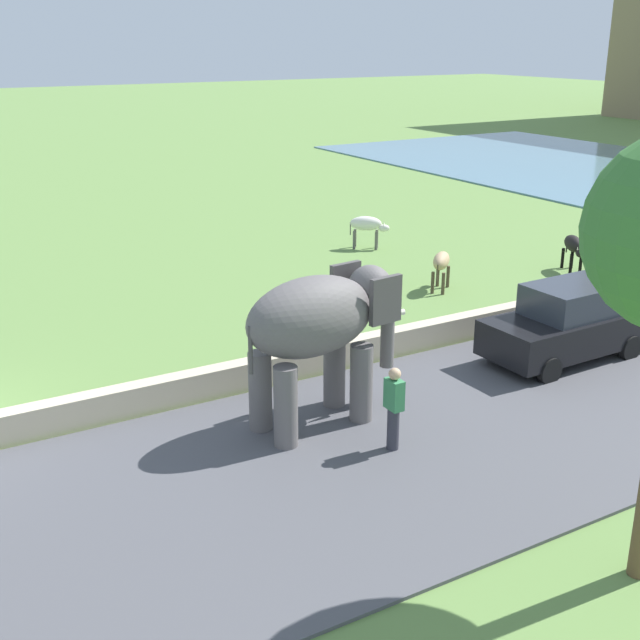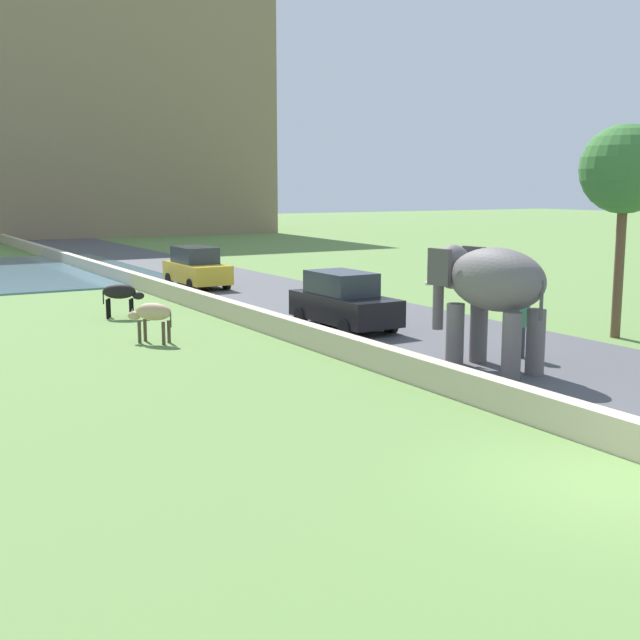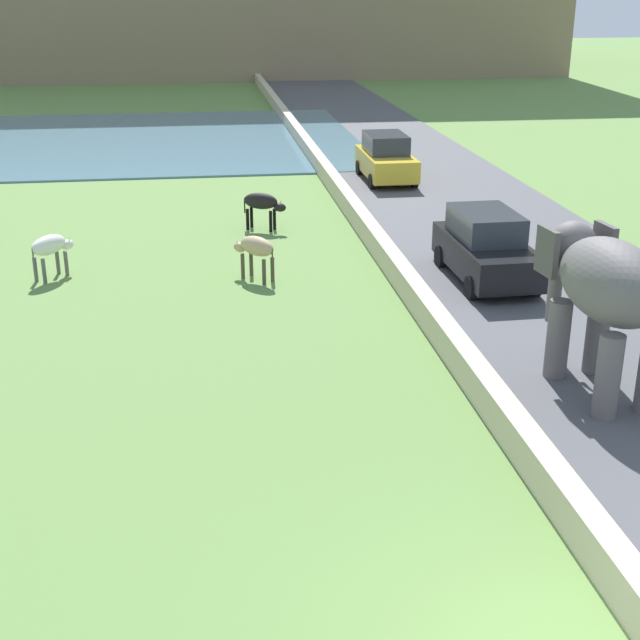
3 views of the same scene
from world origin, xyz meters
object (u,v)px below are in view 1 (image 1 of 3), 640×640
(elephant, at_px, (321,324))
(cow_white, at_px, (367,225))
(person_beside_elephant, at_px, (394,408))
(cow_tan, at_px, (442,262))
(cow_black, at_px, (574,246))
(car_black, at_px, (568,323))

(elephant, distance_m, cow_white, 13.85)
(person_beside_elephant, xyz_separation_m, cow_tan, (-7.40, 6.95, -0.04))
(cow_black, relative_size, cow_white, 1.07)
(cow_black, height_order, cow_tan, same)
(elephant, xyz_separation_m, person_beside_elephant, (1.63, 0.54, -1.16))
(person_beside_elephant, bearing_deg, elephant, -161.57)
(elephant, relative_size, cow_white, 2.73)
(car_black, distance_m, cow_white, 11.15)
(person_beside_elephant, distance_m, car_black, 6.21)
(person_beside_elephant, bearing_deg, cow_black, 120.15)
(person_beside_elephant, relative_size, cow_tan, 1.29)
(person_beside_elephant, bearing_deg, car_black, 104.97)
(elephant, height_order, person_beside_elephant, elephant)
(cow_white, distance_m, cow_tan, 5.28)
(person_beside_elephant, distance_m, cow_black, 13.62)
(elephant, height_order, car_black, elephant)
(cow_black, height_order, cow_white, same)
(elephant, distance_m, cow_tan, 9.53)
(cow_tan, bearing_deg, cow_black, 83.40)
(elephant, xyz_separation_m, cow_tan, (-5.77, 7.50, -1.20))
(elephant, relative_size, cow_tan, 2.79)
(cow_white, bearing_deg, elephant, -37.25)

